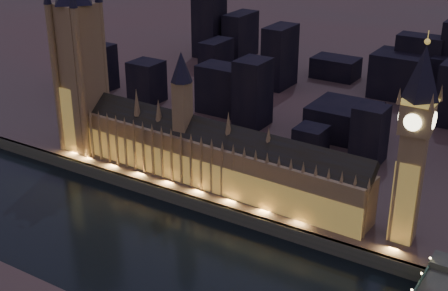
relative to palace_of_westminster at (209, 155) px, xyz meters
The scene contains 7 objects.
ground_plane 67.79m from the palace_of_westminster, 81.33° to the right, with size 2000.00×2000.00×0.00m, color black.
north_bank 458.91m from the palace_of_westminster, 88.82° to the left, with size 2000.00×960.00×8.00m, color #464A44.
embankment_wall 31.92m from the palace_of_westminster, 65.58° to the right, with size 2000.00×2.50×8.00m, color #404F40.
palace_of_westminster is the anchor object (origin of this frame).
victoria_tower 110.14m from the palace_of_westminster, behind, with size 31.68×31.68×127.24m.
elizabeth_tower 124.42m from the palace_of_westminster, ahead, with size 18.00×18.00×106.87m.
city_backdrop 189.83m from the palace_of_westminster, 77.56° to the left, with size 467.69×215.63×83.01m.
Camera 1 is at (177.21, -217.53, 177.92)m, focal length 50.00 mm.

